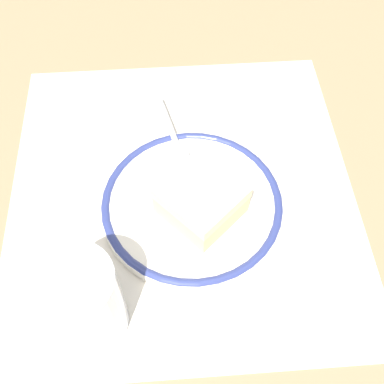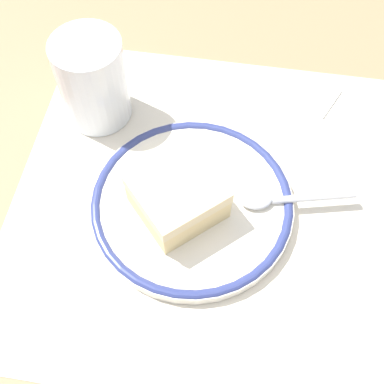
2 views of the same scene
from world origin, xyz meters
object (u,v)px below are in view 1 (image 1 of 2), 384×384
Objects in this scene: cake_slice at (201,200)px; sugar_packet at (55,130)px; plate at (192,204)px; spoon at (176,141)px; cup at (83,305)px.

sugar_packet is (-0.18, 0.14, -0.03)m from cake_slice.
plate is 1.75× the size of spoon.
spoon reaches higher than plate.
plate is at bearing 124.87° from cake_slice.
spoon is 0.16m from sugar_packet.
spoon is 1.16× the size of cup.
cake_slice is (0.01, -0.01, 0.03)m from plate.
sugar_packet is at bearing 142.74° from plate.
cup is at bearing -131.12° from plate.
cake_slice is at bearing -38.47° from sugar_packet.
plate is 0.09m from spoon.
cake_slice is 0.17m from cup.
spoon is (-0.01, 0.09, 0.01)m from plate.
plate is at bearing -80.95° from spoon.
cup reaches higher than sugar_packet.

